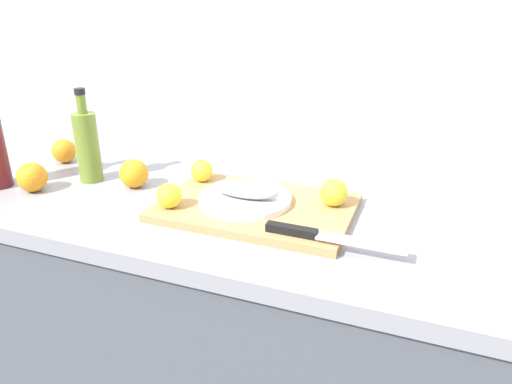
% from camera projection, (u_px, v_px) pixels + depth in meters
% --- Properties ---
extents(back_wall, '(3.20, 0.05, 2.50)m').
position_uv_depth(back_wall, '(304.00, 46.00, 1.30)').
color(back_wall, silver).
rests_on(back_wall, ground_plane).
extents(kitchen_counter, '(2.00, 0.60, 0.90)m').
position_uv_depth(kitchen_counter, '(262.00, 356.00, 1.33)').
color(kitchen_counter, '#4C5159').
rests_on(kitchen_counter, ground_plane).
extents(cutting_board, '(0.46, 0.31, 0.02)m').
position_uv_depth(cutting_board, '(256.00, 207.00, 1.14)').
color(cutting_board, tan).
rests_on(cutting_board, kitchen_counter).
extents(white_plate, '(0.22, 0.22, 0.01)m').
position_uv_depth(white_plate, '(245.00, 199.00, 1.15)').
color(white_plate, white).
rests_on(white_plate, cutting_board).
extents(fish_fillet, '(0.17, 0.07, 0.04)m').
position_uv_depth(fish_fillet, '(245.00, 189.00, 1.14)').
color(fish_fillet, '#999E99').
rests_on(fish_fillet, white_plate).
extents(chef_knife, '(0.29, 0.04, 0.02)m').
position_uv_depth(chef_knife, '(316.00, 235.00, 0.98)').
color(chef_knife, silver).
rests_on(chef_knife, cutting_board).
extents(lemon_0, '(0.07, 0.07, 0.07)m').
position_uv_depth(lemon_0, '(334.00, 193.00, 1.12)').
color(lemon_0, yellow).
rests_on(lemon_0, cutting_board).
extents(lemon_1, '(0.06, 0.06, 0.06)m').
position_uv_depth(lemon_1, '(169.00, 196.00, 1.11)').
color(lemon_1, yellow).
rests_on(lemon_1, cutting_board).
extents(lemon_2, '(0.06, 0.06, 0.06)m').
position_uv_depth(lemon_2, '(202.00, 171.00, 1.26)').
color(lemon_2, yellow).
rests_on(lemon_2, cutting_board).
extents(olive_oil_bottle, '(0.06, 0.06, 0.26)m').
position_uv_depth(olive_oil_bottle, '(87.00, 145.00, 1.30)').
color(olive_oil_bottle, olive).
rests_on(olive_oil_bottle, kitchen_counter).
extents(orange_0, '(0.08, 0.08, 0.08)m').
position_uv_depth(orange_0, '(134.00, 173.00, 1.27)').
color(orange_0, orange).
rests_on(orange_0, kitchen_counter).
extents(orange_1, '(0.07, 0.07, 0.07)m').
position_uv_depth(orange_1, '(64.00, 151.00, 1.46)').
color(orange_1, orange).
rests_on(orange_1, kitchen_counter).
extents(orange_2, '(0.08, 0.08, 0.08)m').
position_uv_depth(orange_2, '(32.00, 177.00, 1.25)').
color(orange_2, orange).
rests_on(orange_2, kitchen_counter).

